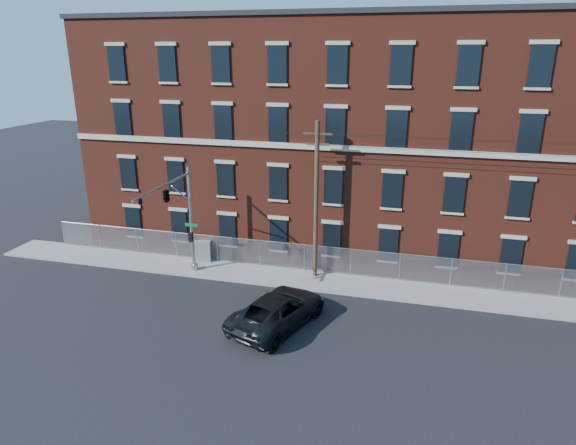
# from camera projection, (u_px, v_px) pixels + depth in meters

# --- Properties ---
(ground) EXTENTS (140.00, 140.00, 0.00)m
(ground) POSITION_uv_depth(u_px,v_px,m) (259.00, 314.00, 27.90)
(ground) COLOR black
(ground) RESTS_ON ground
(sidewalk) EXTENTS (65.00, 3.00, 0.12)m
(sidewalk) POSITION_uv_depth(u_px,v_px,m) (478.00, 298.00, 29.58)
(sidewalk) COLOR gray
(sidewalk) RESTS_ON ground
(mill_building) EXTENTS (55.30, 14.32, 16.30)m
(mill_building) POSITION_uv_depth(u_px,v_px,m) (480.00, 138.00, 35.15)
(mill_building) COLOR #602417
(mill_building) RESTS_ON ground
(chain_link_fence) EXTENTS (59.06, 0.06, 1.85)m
(chain_link_fence) POSITION_uv_depth(u_px,v_px,m) (478.00, 274.00, 30.45)
(chain_link_fence) COLOR #A5A8AD
(chain_link_fence) RESTS_ON ground
(traffic_signal_mast) EXTENTS (0.90, 6.75, 7.00)m
(traffic_signal_mast) POSITION_uv_depth(u_px,v_px,m) (173.00, 204.00, 29.59)
(traffic_signal_mast) COLOR #9EA0A5
(traffic_signal_mast) RESTS_ON ground
(utility_pole_near) EXTENTS (1.80, 0.28, 10.00)m
(utility_pole_near) POSITION_uv_depth(u_px,v_px,m) (316.00, 198.00, 30.82)
(utility_pole_near) COLOR #473023
(utility_pole_near) RESTS_ON ground
(pickup_truck) EXTENTS (4.85, 6.91, 1.75)m
(pickup_truck) POSITION_uv_depth(u_px,v_px,m) (278.00, 310.00, 26.58)
(pickup_truck) COLOR black
(pickup_truck) RESTS_ON ground
(utility_cabinet) EXTENTS (1.26, 0.82, 1.45)m
(utility_cabinet) POSITION_uv_depth(u_px,v_px,m) (202.00, 251.00, 34.57)
(utility_cabinet) COLOR slate
(utility_cabinet) RESTS_ON sidewalk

